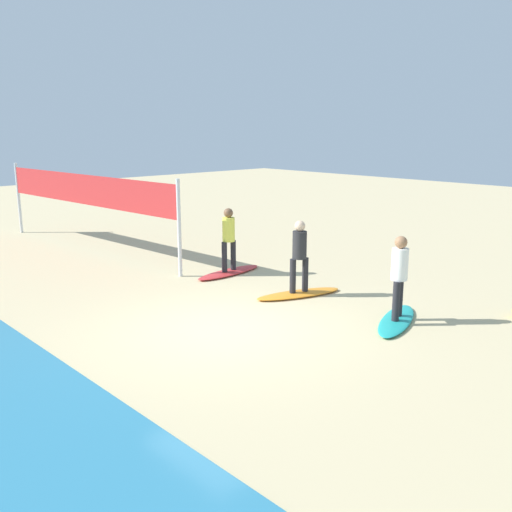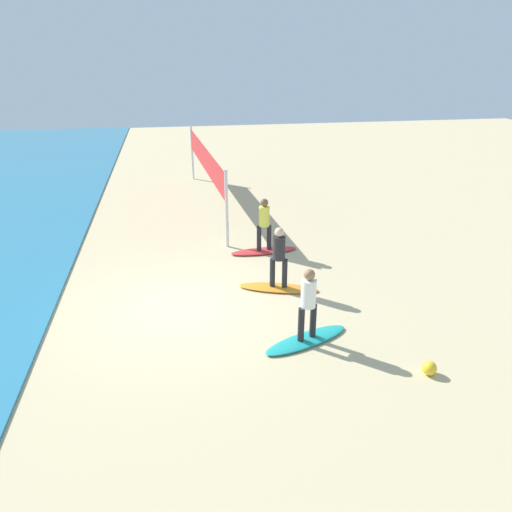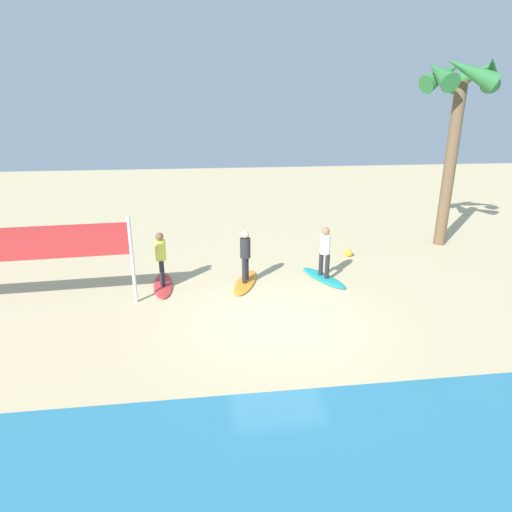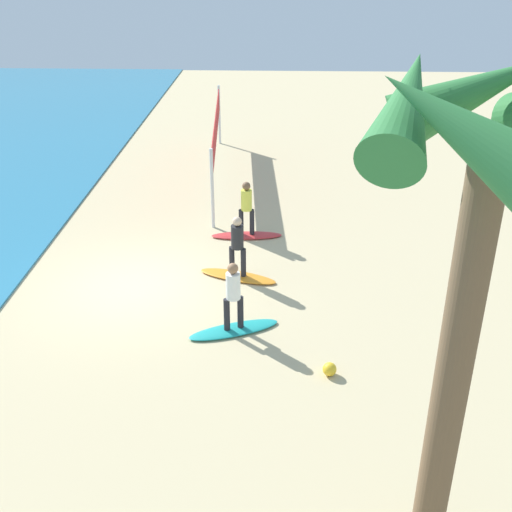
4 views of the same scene
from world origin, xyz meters
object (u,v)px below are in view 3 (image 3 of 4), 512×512
at_px(surfer_teal, 325,248).
at_px(beach_ball, 348,253).
at_px(surfboard_teal, 323,278).
at_px(surfboard_orange, 246,282).
at_px(surfboard_red, 163,285).
at_px(palm_tree, 460,94).
at_px(surfer_red, 161,255).
at_px(surfer_orange, 245,252).

xyz_separation_m(surfer_teal, beach_ball, (-1.53, -2.05, -0.89)).
distance_m(surfboard_teal, surfer_teal, 0.99).
bearing_deg(surfboard_orange, beach_ball, 135.70).
distance_m(surfboard_red, palm_tree, 12.57).
distance_m(surfer_red, palm_tree, 12.15).
bearing_deg(surfboard_orange, palm_tree, 129.23).
xyz_separation_m(surfboard_teal, surfer_red, (5.10, -0.04, 0.99)).
bearing_deg(surfboard_teal, surfer_red, -112.46).
distance_m(surfboard_orange, beach_ball, 4.58).
height_order(surfboard_orange, surfboard_red, same).
xyz_separation_m(surfer_red, beach_ball, (-6.63, -2.01, -0.89)).
distance_m(surfer_orange, surfer_red, 2.56).
xyz_separation_m(surfer_orange, surfboard_red, (2.56, -0.11, -0.99)).
height_order(surfboard_teal, surfboard_orange, same).
bearing_deg(beach_ball, surfboard_orange, 27.48).
distance_m(surfboard_red, beach_ball, 6.93).
xyz_separation_m(surfboard_teal, surfboard_orange, (2.54, 0.07, 0.00)).
bearing_deg(surfer_teal, palm_tree, -151.48).
xyz_separation_m(surfer_teal, palm_tree, (-5.70, -3.10, 4.67)).
bearing_deg(surfboard_orange, surfer_teal, 109.75).
height_order(surfboard_teal, surfer_teal, surfer_teal).
bearing_deg(surfboard_red, surfer_teal, 85.65).
relative_size(surfboard_teal, beach_ball, 7.32).
bearing_deg(beach_ball, surfboard_red, 16.86).
bearing_deg(surfer_teal, surfboard_teal, 0.00).
distance_m(surfboard_teal, beach_ball, 2.56).
relative_size(surfboard_orange, surfer_red, 1.28).
bearing_deg(surfboard_red, palm_tree, 101.90).
distance_m(surfboard_teal, surfer_orange, 2.73).
bearing_deg(surfer_teal, surfboard_red, -0.44).
height_order(surfboard_teal, surfer_orange, surfer_orange).
relative_size(surfboard_orange, surfboard_red, 1.00).
height_order(surfboard_orange, palm_tree, palm_tree).
distance_m(surfer_teal, surfboard_orange, 2.73).
height_order(surfer_red, palm_tree, palm_tree).
bearing_deg(surfer_red, surfboard_teal, 179.56).
xyz_separation_m(surfer_orange, surfer_red, (2.56, -0.11, 0.00)).
xyz_separation_m(surfboard_teal, palm_tree, (-5.70, -3.10, 5.66)).
xyz_separation_m(surfboard_orange, surfer_red, (2.56, -0.11, 0.99)).
bearing_deg(palm_tree, surfboard_teal, 28.52).
height_order(surfboard_orange, surfer_orange, surfer_orange).
bearing_deg(beach_ball, surfboard_teal, 53.26).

